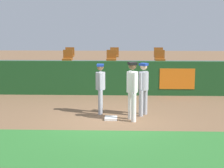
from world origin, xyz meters
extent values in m
plane|color=brown|center=(0.00, 0.00, 0.00)|extent=(60.00, 60.00, 0.00)
cube|color=#2D722D|center=(0.00, -2.53, 0.00)|extent=(18.00, 2.80, 0.01)
cube|color=white|center=(0.09, 0.11, 0.04)|extent=(0.40, 0.40, 0.08)
cylinder|color=white|center=(0.73, 0.18, 0.46)|extent=(0.16, 0.16, 0.93)
cylinder|color=white|center=(0.82, -0.15, 0.46)|extent=(0.16, 0.16, 0.93)
cylinder|color=white|center=(0.77, 0.01, 1.26)|extent=(0.45, 0.45, 0.65)
sphere|color=brown|center=(0.77, 0.01, 1.77)|extent=(0.24, 0.24, 0.24)
cube|color=black|center=(0.77, 0.01, 1.85)|extent=(0.32, 0.32, 0.08)
cylinder|color=white|center=(0.71, 0.22, 1.28)|extent=(0.09, 0.09, 0.61)
cylinder|color=white|center=(0.84, -0.19, 1.28)|extent=(0.09, 0.09, 0.61)
ellipsoid|color=brown|center=(0.81, 0.25, 1.01)|extent=(0.17, 0.23, 0.28)
cylinder|color=#9EA3AD|center=(-0.30, 1.04, 0.42)|extent=(0.14, 0.14, 0.85)
cylinder|color=#9EA3AD|center=(-0.29, 0.73, 0.42)|extent=(0.14, 0.14, 0.85)
cylinder|color=#9EA3AD|center=(-0.30, 0.88, 1.15)|extent=(0.34, 0.34, 0.60)
sphere|color=#8C6647|center=(-0.30, 0.88, 1.61)|extent=(0.22, 0.22, 0.22)
cube|color=#193899|center=(-0.30, 0.88, 1.69)|extent=(0.24, 0.24, 0.08)
cylinder|color=#9EA3AD|center=(-0.30, 1.08, 1.17)|extent=(0.09, 0.09, 0.56)
cylinder|color=#9EA3AD|center=(-0.29, 0.68, 1.17)|extent=(0.09, 0.09, 0.56)
cylinder|color=#9EA3AD|center=(1.24, 0.83, 0.44)|extent=(0.15, 0.15, 0.87)
cylinder|color=#9EA3AD|center=(1.09, 0.55, 0.44)|extent=(0.15, 0.15, 0.87)
cylinder|color=#9EA3AD|center=(1.16, 0.69, 1.18)|extent=(0.46, 0.46, 0.62)
sphere|color=beige|center=(1.16, 0.69, 1.67)|extent=(0.23, 0.23, 0.23)
cube|color=#193899|center=(1.16, 0.69, 1.74)|extent=(0.33, 0.33, 0.08)
cylinder|color=#9EA3AD|center=(1.27, 0.87, 1.20)|extent=(0.09, 0.09, 0.58)
cylinder|color=#9EA3AD|center=(1.06, 0.51, 1.20)|extent=(0.09, 0.09, 0.58)
cube|color=#19471E|center=(0.00, 4.18, 0.74)|extent=(18.00, 0.24, 1.48)
cube|color=orange|center=(2.79, 4.05, 0.74)|extent=(1.50, 0.02, 0.89)
cube|color=#59595E|center=(0.00, 6.75, 0.51)|extent=(18.00, 4.80, 1.02)
cylinder|color=#4C4C51|center=(2.18, 5.55, 1.22)|extent=(0.08, 0.08, 0.40)
cube|color=#8C4714|center=(2.18, 5.55, 1.42)|extent=(0.47, 0.44, 0.08)
cube|color=#8C4714|center=(2.18, 5.74, 1.66)|extent=(0.47, 0.06, 0.40)
cylinder|color=#4C4C51|center=(2.29, 7.35, 1.22)|extent=(0.08, 0.08, 0.40)
cube|color=#8C4714|center=(2.29, 7.35, 1.42)|extent=(0.47, 0.44, 0.08)
cube|color=#8C4714|center=(2.29, 7.54, 1.66)|extent=(0.47, 0.06, 0.40)
cylinder|color=#4C4C51|center=(0.00, 7.35, 1.22)|extent=(0.08, 0.08, 0.40)
cube|color=#8C4714|center=(0.00, 7.35, 1.42)|extent=(0.45, 0.44, 0.08)
cube|color=#8C4714|center=(0.00, 7.54, 1.66)|extent=(0.45, 0.06, 0.40)
cylinder|color=#4C4C51|center=(-0.09, 5.55, 1.22)|extent=(0.08, 0.08, 0.40)
cube|color=#8C4714|center=(-0.09, 5.55, 1.42)|extent=(0.46, 0.44, 0.08)
cube|color=#8C4714|center=(-0.09, 5.74, 1.66)|extent=(0.46, 0.06, 0.40)
cylinder|color=#4C4C51|center=(-2.34, 7.35, 1.22)|extent=(0.08, 0.08, 0.40)
cube|color=#8C4714|center=(-2.34, 7.35, 1.42)|extent=(0.47, 0.44, 0.08)
cube|color=#8C4714|center=(-2.34, 7.54, 1.66)|extent=(0.47, 0.06, 0.40)
cylinder|color=#4C4C51|center=(-2.16, 5.55, 1.22)|extent=(0.08, 0.08, 0.40)
cube|color=#8C4714|center=(-2.16, 5.55, 1.42)|extent=(0.45, 0.44, 0.08)
cube|color=#8C4714|center=(-2.16, 5.74, 1.66)|extent=(0.45, 0.06, 0.40)
camera|label=1|loc=(0.52, -11.13, 3.07)|focal=57.22mm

